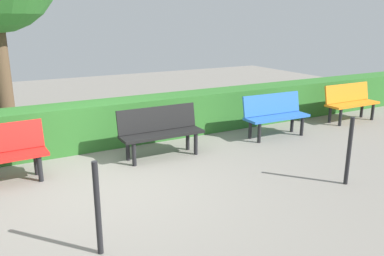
# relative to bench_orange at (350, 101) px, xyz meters

# --- Properties ---
(ground_plane) EXTENTS (22.31, 22.31, 0.00)m
(ground_plane) POSITION_rel_bench_orange_xyz_m (6.13, 0.88, -0.48)
(ground_plane) COLOR gray
(bench_orange) EXTENTS (1.39, 0.46, 0.86)m
(bench_orange) POSITION_rel_bench_orange_xyz_m (0.00, 0.00, 0.00)
(bench_orange) COLOR orange
(bench_orange) RESTS_ON ground_plane
(bench_blue) EXTENTS (1.39, 0.50, 0.86)m
(bench_blue) POSITION_rel_bench_orange_xyz_m (2.38, 0.13, -0.00)
(bench_blue) COLOR blue
(bench_blue) RESTS_ON ground_plane
(bench_black) EXTENTS (1.45, 0.46, 0.86)m
(bench_black) POSITION_rel_bench_orange_xyz_m (4.91, 0.12, 0.00)
(bench_black) COLOR black
(bench_black) RESTS_ON ground_plane
(hedge_row) EXTENTS (18.31, 0.69, 0.83)m
(hedge_row) POSITION_rel_bench_orange_xyz_m (5.00, -0.97, -0.06)
(hedge_row) COLOR #2D6B28
(hedge_row) RESTS_ON ground_plane
(railing_post_mid) EXTENTS (0.06, 0.06, 1.00)m
(railing_post_mid) POSITION_rel_bench_orange_xyz_m (3.05, 2.52, 0.02)
(railing_post_mid) COLOR black
(railing_post_mid) RESTS_ON ground_plane
(railing_post_far) EXTENTS (0.06, 0.06, 1.00)m
(railing_post_far) POSITION_rel_bench_orange_xyz_m (6.67, 2.52, 0.02)
(railing_post_far) COLOR black
(railing_post_far) RESTS_ON ground_plane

